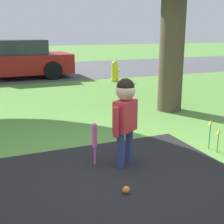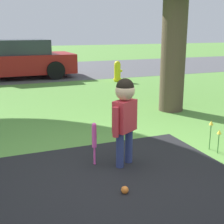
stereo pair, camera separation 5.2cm
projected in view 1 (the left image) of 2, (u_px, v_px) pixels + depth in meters
ground_plane at (127, 173)px, 3.59m from camera, size 60.00×60.00×0.00m
street_strip at (21, 72)px, 12.24m from camera, size 40.00×6.00×0.01m
child at (125, 110)px, 3.63m from camera, size 0.38×0.29×1.06m
baseball_bat at (95, 138)px, 3.72m from camera, size 0.06×0.06×0.53m
sports_ball at (126, 190)px, 3.13m from camera, size 0.08×0.08×0.08m
fire_hydrant at (115, 71)px, 9.86m from camera, size 0.29×0.26×0.65m
parked_car at (12, 60)px, 10.49m from camera, size 3.97×1.96×1.28m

